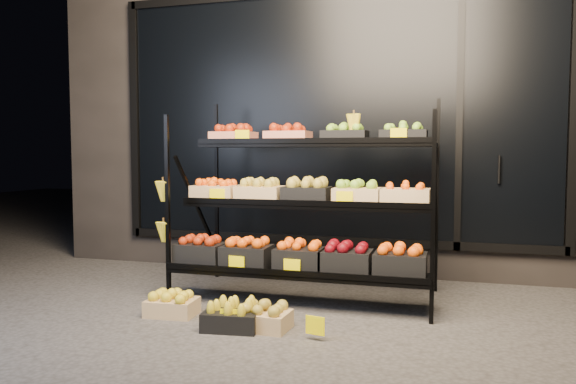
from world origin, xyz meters
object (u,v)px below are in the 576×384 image
(floor_crate_midright, at_px, (263,316))
(floor_crate_midleft, at_px, (232,316))
(display_rack, at_px, (304,203))
(floor_crate_left, at_px, (172,304))

(floor_crate_midright, bearing_deg, floor_crate_midleft, -159.50)
(display_rack, bearing_deg, floor_crate_midleft, -105.76)
(display_rack, bearing_deg, floor_crate_midright, -93.79)
(display_rack, relative_size, floor_crate_left, 5.90)
(display_rack, height_order, floor_crate_midright, display_rack)
(display_rack, distance_m, floor_crate_midleft, 1.19)
(floor_crate_left, relative_size, floor_crate_midleft, 0.92)
(display_rack, height_order, floor_crate_midleft, display_rack)
(display_rack, distance_m, floor_crate_midright, 1.11)
(floor_crate_left, height_order, floor_crate_midleft, floor_crate_midleft)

